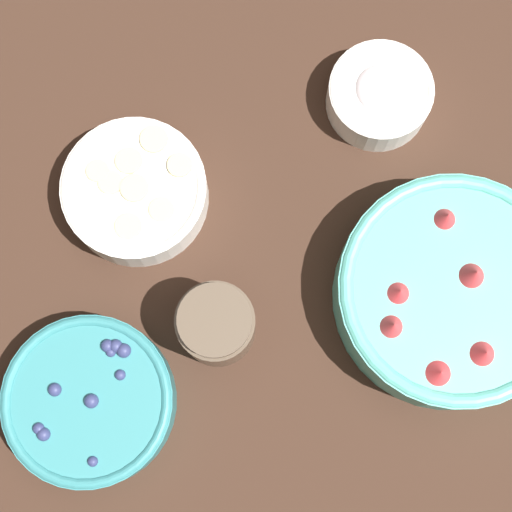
# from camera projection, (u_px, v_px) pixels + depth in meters

# --- Properties ---
(ground_plane) EXTENTS (4.00, 4.00, 0.00)m
(ground_plane) POSITION_uv_depth(u_px,v_px,m) (275.00, 306.00, 0.98)
(ground_plane) COLOR #382319
(bowl_strawberries) EXTENTS (0.26, 0.26, 0.10)m
(bowl_strawberries) POSITION_uv_depth(u_px,v_px,m) (452.00, 292.00, 0.94)
(bowl_strawberries) COLOR #56B7A8
(bowl_strawberries) RESTS_ON ground_plane
(bowl_blueberries) EXTENTS (0.19, 0.19, 0.06)m
(bowl_blueberries) POSITION_uv_depth(u_px,v_px,m) (89.00, 401.00, 0.93)
(bowl_blueberries) COLOR teal
(bowl_blueberries) RESTS_ON ground_plane
(bowl_bananas) EXTENTS (0.17, 0.17, 0.06)m
(bowl_bananas) POSITION_uv_depth(u_px,v_px,m) (137.00, 189.00, 0.98)
(bowl_bananas) COLOR white
(bowl_bananas) RESTS_ON ground_plane
(bowl_cream) EXTENTS (0.12, 0.12, 0.06)m
(bowl_cream) POSITION_uv_depth(u_px,v_px,m) (380.00, 94.00, 1.00)
(bowl_cream) COLOR white
(bowl_cream) RESTS_ON ground_plane
(jar_chocolate) EXTENTS (0.09, 0.09, 0.10)m
(jar_chocolate) POSITION_uv_depth(u_px,v_px,m) (217.00, 325.00, 0.93)
(jar_chocolate) COLOR brown
(jar_chocolate) RESTS_ON ground_plane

